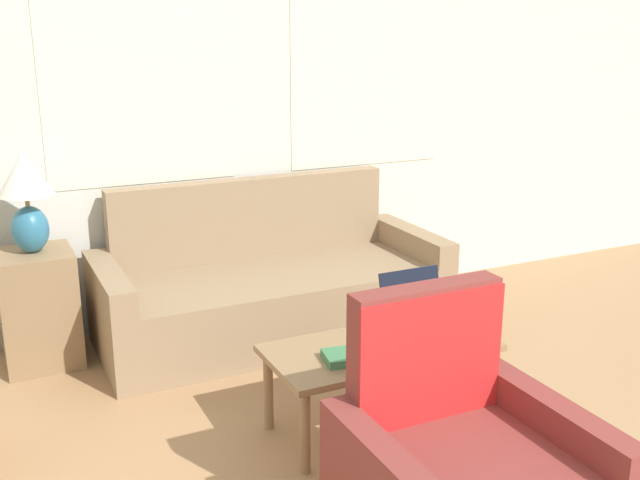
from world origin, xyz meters
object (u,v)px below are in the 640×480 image
Objects in this scene: couch at (269,290)px; coffee_table at (380,354)px; laptop at (422,319)px; book_red at (352,356)px; table_lamp at (26,192)px; cup_navy at (399,346)px.

couch reaches higher than coffee_table.
book_red is (-0.45, -0.14, -0.04)m from laptop.
couch is 3.81× the size of table_lamp.
couch is 1.97× the size of coffee_table.
table_lamp reaches higher than cup_navy.
laptop reaches higher than coffee_table.
table_lamp is 5.49× the size of cup_navy.
table_lamp is 1.95m from book_red.
cup_navy is at bearing -86.16° from coffee_table.
table_lamp is 2.14m from laptop.
laptop is 3.36× the size of cup_navy.
couch is at bearing 91.67° from cup_navy.
laptop is at bearing 17.46° from book_red.
cup_navy reaches higher than coffee_table.
laptop reaches higher than book_red.
coffee_table is at bearing -88.58° from couch.
coffee_table is 10.60× the size of cup_navy.
book_red is (-0.20, 0.06, -0.03)m from cup_navy.
cup_navy reaches higher than book_red.
cup_navy is at bearing -88.33° from couch.
table_lamp is at bearing 127.50° from book_red.
coffee_table is (1.33, -1.40, -0.60)m from table_lamp.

